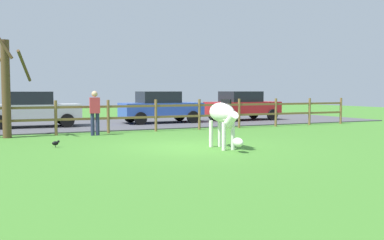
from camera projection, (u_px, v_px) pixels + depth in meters
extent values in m
plane|color=#3D7528|center=(190.00, 147.00, 12.86)|extent=(60.00, 60.00, 0.00)
cube|color=#47474C|center=(112.00, 124.00, 21.30)|extent=(28.00, 7.40, 0.05)
cylinder|color=brown|center=(56.00, 118.00, 16.04)|extent=(0.11, 0.11, 1.29)
cylinder|color=brown|center=(108.00, 117.00, 16.85)|extent=(0.11, 0.11, 1.29)
cylinder|color=brown|center=(156.00, 115.00, 17.65)|extent=(0.11, 0.11, 1.29)
cylinder|color=brown|center=(199.00, 114.00, 18.46)|extent=(0.11, 0.11, 1.29)
cylinder|color=brown|center=(239.00, 113.00, 19.27)|extent=(0.11, 0.11, 1.29)
cylinder|color=brown|center=(276.00, 112.00, 20.07)|extent=(0.11, 0.11, 1.29)
cylinder|color=brown|center=(310.00, 112.00, 20.88)|extent=(0.11, 0.11, 1.29)
cylinder|color=brown|center=(341.00, 111.00, 21.69)|extent=(0.11, 0.11, 1.29)
cube|color=brown|center=(133.00, 118.00, 17.25)|extent=(21.48, 0.06, 0.09)
cube|color=brown|center=(133.00, 106.00, 17.22)|extent=(21.48, 0.06, 0.09)
cylinder|color=#513A23|center=(6.00, 89.00, 15.11)|extent=(0.29, 0.29, 3.40)
cylinder|color=#513A23|center=(24.00, 66.00, 15.11)|extent=(0.55, 1.29, 1.04)
cylinder|color=#513A23|center=(2.00, 43.00, 14.71)|extent=(0.69, 0.28, 1.05)
ellipsoid|color=white|center=(222.00, 112.00, 12.40)|extent=(0.50, 1.25, 0.56)
cylinder|color=white|center=(233.00, 136.00, 12.13)|extent=(0.11, 0.11, 0.78)
cylinder|color=white|center=(224.00, 136.00, 12.02)|extent=(0.11, 0.11, 0.78)
cylinder|color=white|center=(219.00, 133.00, 12.86)|extent=(0.11, 0.11, 0.78)
cylinder|color=white|center=(211.00, 134.00, 12.75)|extent=(0.11, 0.11, 0.78)
cylinder|color=white|center=(231.00, 120.00, 11.93)|extent=(0.25, 0.59, 0.51)
ellipsoid|color=white|center=(238.00, 142.00, 11.58)|extent=(0.21, 0.44, 0.24)
cube|color=black|center=(226.00, 101.00, 12.15)|extent=(0.05, 0.56, 0.12)
cylinder|color=black|center=(211.00, 116.00, 13.02)|extent=(0.05, 0.19, 0.54)
cylinder|color=black|center=(55.00, 146.00, 12.70)|extent=(0.01, 0.01, 0.06)
cylinder|color=black|center=(55.00, 146.00, 12.66)|extent=(0.01, 0.01, 0.06)
ellipsoid|color=black|center=(55.00, 143.00, 12.67)|extent=(0.18, 0.10, 0.12)
sphere|color=black|center=(58.00, 141.00, 12.71)|extent=(0.07, 0.07, 0.07)
cube|color=red|center=(243.00, 108.00, 23.64)|extent=(4.10, 1.96, 0.70)
cube|color=black|center=(241.00, 97.00, 23.53)|extent=(2.00, 1.69, 0.56)
cylinder|color=black|center=(254.00, 113.00, 25.05)|extent=(0.61, 0.22, 0.60)
cylinder|color=black|center=(272.00, 115.00, 23.55)|extent=(0.61, 0.22, 0.60)
cylinder|color=black|center=(213.00, 114.00, 23.77)|extent=(0.61, 0.22, 0.60)
cylinder|color=black|center=(231.00, 116.00, 22.28)|extent=(0.61, 0.22, 0.60)
cube|color=#2D4CAD|center=(161.00, 110.00, 21.70)|extent=(4.01, 1.72, 0.70)
cube|color=black|center=(158.00, 97.00, 21.60)|extent=(1.91, 1.57, 0.56)
cylinder|color=black|center=(179.00, 115.00, 23.06)|extent=(0.60, 0.18, 0.60)
cylinder|color=black|center=(193.00, 117.00, 21.52)|extent=(0.60, 0.18, 0.60)
cylinder|color=black|center=(130.00, 116.00, 21.93)|extent=(0.60, 0.18, 0.60)
cylinder|color=black|center=(141.00, 118.00, 20.39)|extent=(0.60, 0.18, 0.60)
cube|color=#B7BABF|center=(33.00, 112.00, 19.16)|extent=(4.02, 1.75, 0.70)
cube|color=black|center=(29.00, 98.00, 19.06)|extent=(1.92, 1.59, 0.56)
cylinder|color=black|center=(62.00, 118.00, 20.50)|extent=(0.60, 0.19, 0.60)
cylinder|color=black|center=(67.00, 121.00, 18.95)|extent=(0.60, 0.19, 0.60)
cylinder|color=black|center=(0.00, 120.00, 19.42)|extent=(0.60, 0.19, 0.60)
cylinder|color=black|center=(0.00, 122.00, 17.87)|extent=(0.60, 0.19, 0.60)
cylinder|color=#232847|center=(93.00, 124.00, 16.02)|extent=(0.14, 0.14, 0.82)
cylinder|color=#232847|center=(98.00, 124.00, 16.08)|extent=(0.14, 0.14, 0.82)
cube|color=#B7333D|center=(95.00, 105.00, 16.00)|extent=(0.38, 0.26, 0.58)
sphere|color=tan|center=(95.00, 94.00, 15.97)|extent=(0.22, 0.22, 0.22)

